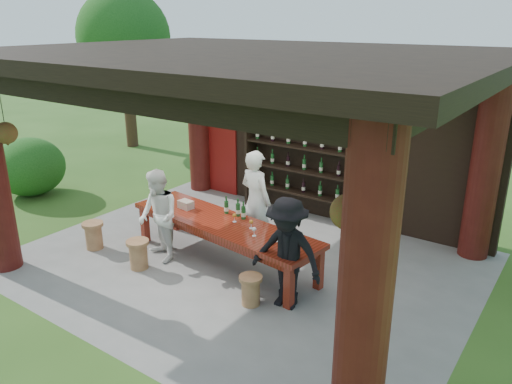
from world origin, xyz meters
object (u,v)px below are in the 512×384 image
Objects in this scene: stool_near_left at (138,254)px; host at (256,200)px; wine_shelf at (304,160)px; tasting_table at (223,228)px; guest_man at (287,254)px; napkin_basket at (186,204)px; stool_far_left at (94,235)px; guest_woman at (158,216)px; stool_near_right at (251,289)px.

stool_near_left is 0.27× the size of host.
wine_shelf is 0.74× the size of tasting_table.
tasting_table is at bearing 157.77° from guest_man.
host reaches higher than napkin_basket.
napkin_basket is at bearing 37.29° from stool_far_left.
host is at bearing 74.24° from guest_woman.
tasting_table is at bearing 144.79° from stool_near_right.
host is 1.98m from guest_man.
stool_near_right is (1.14, -0.80, -0.40)m from tasting_table.
wine_shelf is 1.88m from host.
stool_near_right is 0.28× the size of guest_woman.
guest_woman is (0.06, 0.45, 0.53)m from stool_near_left.
host is at bearing -87.21° from wine_shelf.
tasting_table is at bearing 21.95° from stool_far_left.
tasting_table is 2.05× the size of host.
stool_near_left is 2.19m from host.
tasting_table is 7.47× the size of stool_far_left.
tasting_table is 0.95m from napkin_basket.
stool_far_left is at bearing -122.58° from wine_shelf.
stool_near_right is at bearing 1.76° from stool_far_left.
wine_shelf is at bearing 73.88° from stool_near_left.
stool_far_left is 0.31× the size of guest_woman.
wine_shelf reaches higher than napkin_basket.
guest_man is at bearing 5.59° from stool_far_left.
stool_near_right is (2.17, 0.16, -0.02)m from stool_near_left.
wine_shelf is 4.32m from stool_far_left.
guest_man reaches higher than stool_near_right.
host is (0.09, -1.85, -0.30)m from wine_shelf.
guest_man is (1.46, -1.33, -0.08)m from host.
host is 1.70m from guest_woman.
host reaches higher than stool_near_left.
stool_near_right is at bearing 4.31° from stool_near_left.
guest_man is at bearing 148.53° from host.
guest_woman is 2.54m from guest_man.
host is at bearing 57.22° from stool_near_left.
stool_near_right is 2.33m from napkin_basket.
stool_far_left is 1.77m from napkin_basket.
stool_far_left is at bearing -178.24° from stool_near_right.
stool_near_left is (-1.03, -0.97, -0.37)m from tasting_table.
napkin_basket is at bearing 162.17° from guest_man.
wine_shelf is 3.76m from stool_near_right.
guest_woman reaches higher than stool_far_left.
stool_near_left is 0.31× the size of guest_woman.
stool_far_left is at bearing 177.25° from stool_near_left.
host is at bearing 82.30° from tasting_table.
guest_woman reaches higher than tasting_table.
napkin_basket is (0.05, 0.63, 0.03)m from guest_woman.
guest_woman is at bearing 176.25° from guest_man.
stool_near_left is at bearing -73.99° from guest_woman.
stool_near_left is at bearing -2.75° from stool_far_left.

